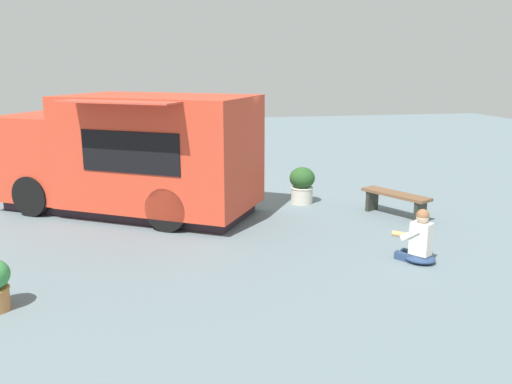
% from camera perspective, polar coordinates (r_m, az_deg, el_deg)
% --- Properties ---
extents(ground_plane, '(40.00, 40.00, 0.00)m').
position_cam_1_polar(ground_plane, '(12.42, -6.25, -1.37)').
color(ground_plane, slate).
extents(food_truck, '(4.86, 5.86, 2.52)m').
position_cam_1_polar(food_truck, '(11.86, -13.05, 3.65)').
color(food_truck, red).
rests_on(food_truck, ground_plane).
extents(person_customer, '(0.76, 0.67, 0.89)m').
position_cam_1_polar(person_customer, '(9.16, 16.82, -5.05)').
color(person_customer, navy).
rests_on(person_customer, ground_plane).
extents(planter_flowering_far, '(0.58, 0.58, 0.84)m').
position_cam_1_polar(planter_flowering_far, '(12.46, 4.89, 0.84)').
color(planter_flowering_far, beige).
rests_on(planter_flowering_far, ground_plane).
extents(plaza_bench, '(1.55, 1.06, 0.51)m').
position_cam_1_polar(plaza_bench, '(11.72, 14.53, -0.72)').
color(plaza_bench, brown).
rests_on(plaza_bench, ground_plane).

